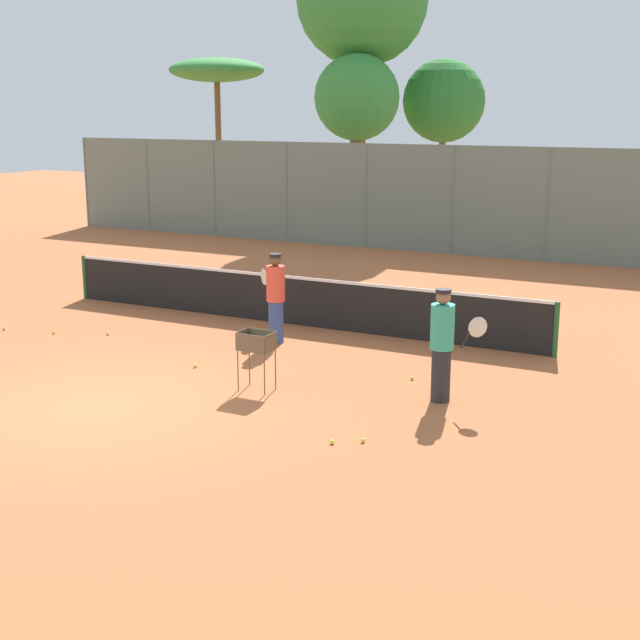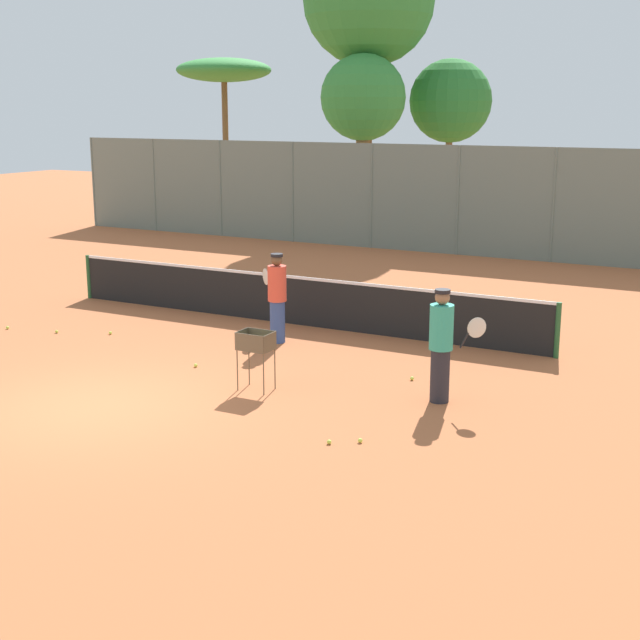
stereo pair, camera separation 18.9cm
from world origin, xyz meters
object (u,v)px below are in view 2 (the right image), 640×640
player_red_cap (441,344)px  ball_cart (257,345)px  tennis_net (291,299)px  player_white_outfit (277,297)px

player_red_cap → ball_cart: 3.03m
tennis_net → player_white_outfit: 1.60m
player_white_outfit → player_red_cap: player_red_cap is taller
player_white_outfit → player_red_cap: bearing=-170.8°
player_red_cap → ball_cart: bearing=-171.8°
player_red_cap → player_white_outfit: bearing=146.5°
tennis_net → player_red_cap: (4.71, -3.43, 0.39)m
player_red_cap → ball_cart: player_red_cap is taller
player_white_outfit → ball_cart: bearing=148.9°
player_white_outfit → ball_cart: player_white_outfit is taller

